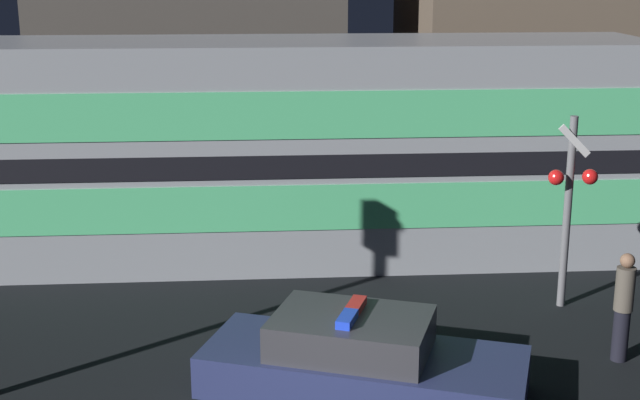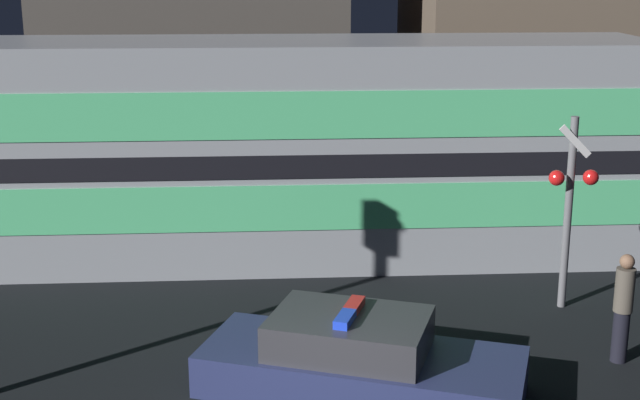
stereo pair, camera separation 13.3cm
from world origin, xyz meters
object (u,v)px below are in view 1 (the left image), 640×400
object	(u,v)px
train	(290,150)
crossing_signal_near	(569,199)
pedestrian	(623,306)
police_car	(360,362)

from	to	relation	value
train	crossing_signal_near	bearing A→B (deg)	-35.33
train	pedestrian	xyz separation A→B (m)	(4.81, -5.50, -1.32)
pedestrian	train	bearing A→B (deg)	131.20
crossing_signal_near	train	bearing A→B (deg)	144.67
train	crossing_signal_near	xyz separation A→B (m)	(4.66, -3.31, -0.23)
police_car	pedestrian	xyz separation A→B (m)	(4.07, 0.74, 0.42)
pedestrian	crossing_signal_near	size ratio (longest dim) A/B	0.50
train	crossing_signal_near	world-z (taller)	train
pedestrian	crossing_signal_near	bearing A→B (deg)	93.82
pedestrian	crossing_signal_near	world-z (taller)	crossing_signal_near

